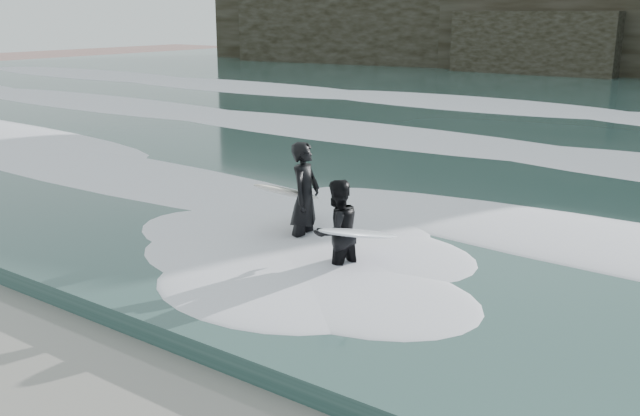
{
  "coord_description": "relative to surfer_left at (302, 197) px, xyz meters",
  "views": [
    {
      "loc": [
        7.6,
        -2.32,
        4.05
      ],
      "look_at": [
        1.14,
        6.53,
        1.0
      ],
      "focal_mm": 40.0,
      "sensor_mm": 36.0,
      "label": 1
    }
  ],
  "objects": [
    {
      "name": "foam_near",
      "position": [
        -0.44,
        2.03,
        -0.58
      ],
      "size": [
        60.0,
        3.2,
        0.2
      ],
      "primitive_type": "ellipsoid",
      "color": "white",
      "rests_on": "sea"
    },
    {
      "name": "sea",
      "position": [
        -0.44,
        22.03,
        -0.83
      ],
      "size": [
        90.0,
        52.0,
        0.3
      ],
      "primitive_type": "cube",
      "color": "#2C4B46",
      "rests_on": "ground"
    },
    {
      "name": "surfer_left",
      "position": [
        0.0,
        0.0,
        0.0
      ],
      "size": [
        1.21,
        2.25,
        1.94
      ],
      "color": "black",
      "rests_on": "ground"
    },
    {
      "name": "foam_mid",
      "position": [
        -0.44,
        9.03,
        -0.56
      ],
      "size": [
        60.0,
        4.0,
        0.24
      ],
      "primitive_type": "ellipsoid",
      "color": "white",
      "rests_on": "sea"
    },
    {
      "name": "foam_far",
      "position": [
        -0.44,
        18.03,
        -0.53
      ],
      "size": [
        60.0,
        4.8,
        0.3
      ],
      "primitive_type": "ellipsoid",
      "color": "white",
      "rests_on": "sea"
    },
    {
      "name": "surfer_right",
      "position": [
        1.38,
        -0.85,
        -0.15
      ],
      "size": [
        1.17,
        2.13,
        1.63
      ],
      "color": "black",
      "rests_on": "ground"
    }
  ]
}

